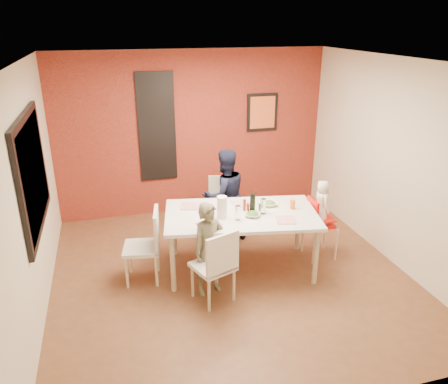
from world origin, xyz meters
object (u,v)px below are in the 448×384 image
object	(u,v)px
chair_far	(222,202)
child_far	(225,196)
chair_left	(148,242)
dining_table	(241,218)
chair_near	(217,263)
high_chair	(318,222)
wine_bottle	(253,204)
paper_towel_roll	(222,207)
child_near	(209,249)
toddler	(321,202)

from	to	relation	value
chair_far	child_far	size ratio (longest dim) A/B	0.63
chair_left	child_far	xyz separation A→B (m)	(1.22, 0.82, 0.17)
dining_table	chair_near	size ratio (longest dim) A/B	2.25
high_chair	wine_bottle	bearing A→B (deg)	92.95
dining_table	child_far	bearing A→B (deg)	88.61
chair_left	wine_bottle	size ratio (longest dim) A/B	3.62
chair_near	chair_left	world-z (taller)	chair_left
dining_table	chair_far	distance (m)	1.14
paper_towel_roll	child_near	bearing A→B (deg)	-125.16
child_far	chair_near	bearing A→B (deg)	61.55
chair_left	child_far	size ratio (longest dim) A/B	0.68
high_chair	toddler	xyz separation A→B (m)	(0.02, 0.00, 0.30)
dining_table	chair_far	world-z (taller)	chair_far
chair_near	child_near	world-z (taller)	child_near
chair_far	paper_towel_roll	size ratio (longest dim) A/B	3.19
chair_near	high_chair	xyz separation A→B (m)	(1.61, 0.67, 0.01)
chair_left	high_chair	bearing A→B (deg)	99.05
dining_table	high_chair	size ratio (longest dim) A/B	2.38
child_far	paper_towel_roll	bearing A→B (deg)	62.71
dining_table	paper_towel_roll	distance (m)	0.35
chair_far	wine_bottle	distance (m)	1.23
chair_far	high_chair	xyz separation A→B (m)	(1.08, -1.10, 0.03)
high_chair	child_near	bearing A→B (deg)	104.60
dining_table	wine_bottle	distance (m)	0.25
chair_left	toddler	bearing A→B (deg)	99.06
toddler	wine_bottle	bearing A→B (deg)	91.87
toddler	chair_near	bearing A→B (deg)	111.14
chair_far	paper_towel_roll	xyz separation A→B (m)	(-0.32, -1.17, 0.45)
wine_bottle	paper_towel_roll	xyz separation A→B (m)	(-0.41, -0.02, 0.01)
chair_near	chair_left	size ratio (longest dim) A/B	0.98
chair_left	child_far	world-z (taller)	child_far
high_chair	child_near	xyz separation A→B (m)	(-1.64, -0.43, 0.06)
chair_left	child_far	distance (m)	1.48
chair_far	high_chair	world-z (taller)	chair_far
child_near	high_chair	bearing A→B (deg)	-1.75
toddler	child_far	bearing A→B (deg)	51.46
high_chair	wine_bottle	xyz separation A→B (m)	(-0.98, -0.05, 0.41)
dining_table	high_chair	xyz separation A→B (m)	(1.12, 0.02, -0.21)
chair_left	paper_towel_roll	world-z (taller)	paper_towel_roll
chair_far	child_near	xyz separation A→B (m)	(-0.57, -1.52, 0.09)
chair_far	child_near	size ratio (longest dim) A/B	0.76
chair_near	toddler	bearing A→B (deg)	-178.48
paper_towel_roll	toddler	bearing A→B (deg)	2.98
chair_near	paper_towel_roll	bearing A→B (deg)	-131.12
chair_near	child_far	bearing A→B (deg)	-129.33
chair_near	toddler	size ratio (longest dim) A/B	1.53
chair_left	child_near	xyz separation A→B (m)	(0.68, -0.47, 0.05)
chair_far	chair_left	xyz separation A→B (m)	(-1.24, -1.06, 0.04)
child_far	wine_bottle	distance (m)	0.95
chair_left	high_chair	xyz separation A→B (m)	(2.32, -0.04, -0.00)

